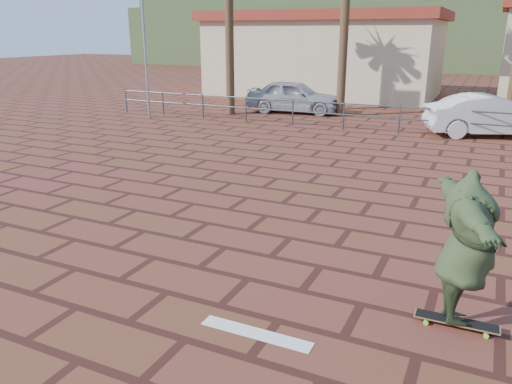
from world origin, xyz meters
TOP-DOWN VIEW (x-y plane):
  - ground at (0.00, 0.00)m, footprint 120.00×120.00m
  - paint_stripe at (0.70, -1.20)m, footprint 1.40×0.22m
  - guardrail at (0.00, 12.00)m, footprint 24.06×0.06m
  - building_west at (-6.00, 22.00)m, footprint 12.60×7.60m
  - hill_front at (0.00, 50.00)m, footprint 70.00×18.00m
  - hill_back at (-22.00, 56.00)m, footprint 35.00×14.00m
  - longboard at (2.84, -0.04)m, footprint 0.98×0.24m
  - skateboarder at (2.84, -0.04)m, footprint 1.28×2.42m
  - car_silver at (-5.14, 15.06)m, footprint 4.33×2.15m
  - car_white at (2.88, 13.00)m, footprint 4.53×2.96m

SIDE VIEW (x-z plane):
  - ground at x=0.00m, z-range 0.00..0.00m
  - paint_stripe at x=0.70m, z-range 0.00..0.01m
  - longboard at x=2.84m, z-range 0.03..0.13m
  - guardrail at x=0.00m, z-range 0.18..1.18m
  - car_white at x=2.88m, z-range 0.00..1.41m
  - car_silver at x=-5.14m, z-range 0.00..1.42m
  - skateboarder at x=2.84m, z-range 0.10..1.99m
  - building_west at x=-6.00m, z-range 0.03..4.53m
  - hill_front at x=0.00m, z-range 0.00..6.00m
  - hill_back at x=-22.00m, z-range 0.00..8.00m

